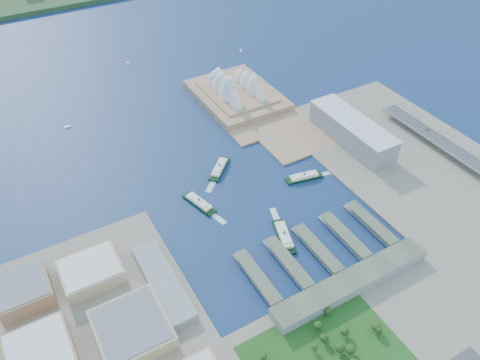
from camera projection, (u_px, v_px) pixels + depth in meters
ground at (273, 217)px, 604.01m from camera, size 3000.00×3000.00×0.00m
south_land at (388, 347)px, 465.13m from camera, size 720.00×180.00×3.00m
east_land at (435, 178)px, 660.86m from camera, size 240.00×500.00×3.00m
peninsula at (244, 103)px, 814.39m from camera, size 135.00×220.00×3.00m
opera_house at (237, 82)px, 806.67m from camera, size 134.00×180.00×58.00m
toaster_building at (352, 131)px, 716.83m from camera, size 45.00×155.00×35.00m
expressway at (471, 165)px, 672.11m from camera, size 26.00×340.00×11.85m
west_buildings at (97, 342)px, 452.84m from camera, size 200.00×280.00×27.00m
ferry_wharves at (317, 249)px, 557.02m from camera, size 184.00×90.00×9.30m
terminal_building at (351, 282)px, 515.15m from camera, size 200.00×28.00×12.00m
park at (329, 353)px, 449.40m from camera, size 150.00×110.00×16.00m
ferry_a at (199, 202)px, 618.91m from camera, size 27.81×55.91×10.25m
ferry_b at (219, 167)px, 673.86m from camera, size 49.46×47.77×10.37m
ferry_c at (284, 235)px, 573.84m from camera, size 31.31×59.31×10.89m
ferry_d at (304, 176)px, 659.16m from camera, size 55.57×23.91×10.20m
boat_b at (67, 127)px, 758.88m from camera, size 9.92×3.98×2.63m
boat_c at (241, 50)px, 971.61m from camera, size 6.30×11.90×2.57m
boat_e at (128, 62)px, 930.20m from camera, size 5.37×9.84×2.30m
car_c at (428, 130)px, 726.83m from camera, size 1.97×4.84×1.40m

